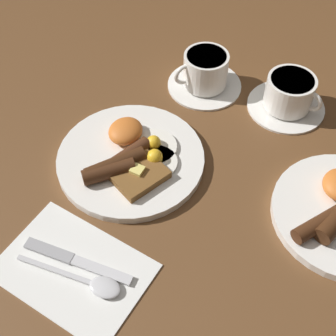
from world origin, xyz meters
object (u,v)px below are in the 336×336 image
Objects in this scene: teacup_far at (289,96)px; knife at (71,259)px; spoon at (93,283)px; breakfast_plate_near at (131,158)px; teacup_near at (205,73)px.

teacup_far is 0.85× the size of knife.
knife is at bearing 153.18° from spoon.
teacup_far is (-0.26, 0.19, 0.02)m from breakfast_plate_near.
spoon is at bearing 5.77° from teacup_near.
knife is (0.46, -0.17, -0.02)m from teacup_far.
teacup_near reaches higher than knife.
breakfast_plate_near is 0.32m from teacup_far.
teacup_far is at bearing 96.72° from teacup_near.
teacup_near is 0.46m from spoon.
teacup_far reaches higher than spoon.
teacup_near is 1.00× the size of teacup_far.
spoon is (0.46, 0.05, -0.02)m from teacup_near.
breakfast_plate_near is 0.24m from teacup_near.
breakfast_plate_near is at bearing -5.89° from teacup_near.
spoon is (0.47, -0.12, -0.02)m from teacup_far.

